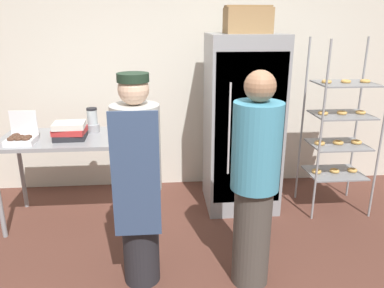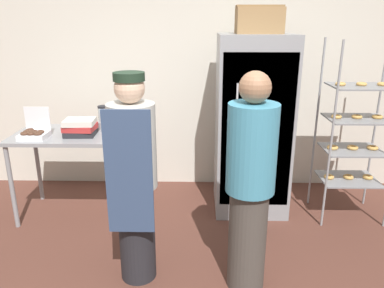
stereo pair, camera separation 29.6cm
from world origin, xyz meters
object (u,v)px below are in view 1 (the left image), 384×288
(donut_box, at_px, (21,138))
(person_baker, at_px, (138,181))
(blender_pitcher, at_px, (93,121))
(refrigerator, at_px, (242,124))
(baking_rack, at_px, (340,130))
(person_customer, at_px, (255,182))
(binder_stack, at_px, (70,131))
(cardboard_storage_box, at_px, (248,20))

(donut_box, relative_size, person_baker, 0.17)
(blender_pitcher, xyz_separation_m, person_baker, (0.50, -1.17, -0.15))
(refrigerator, distance_m, baking_rack, 1.00)
(baking_rack, bearing_deg, donut_box, -176.62)
(refrigerator, relative_size, blender_pitcher, 7.43)
(donut_box, relative_size, person_customer, 0.17)
(binder_stack, xyz_separation_m, person_customer, (1.52, -1.04, -0.12))
(person_baker, bearing_deg, blender_pitcher, 113.18)
(binder_stack, bearing_deg, refrigerator, 8.99)
(cardboard_storage_box, xyz_separation_m, person_customer, (-0.20, -1.33, -1.11))
(person_customer, bearing_deg, blender_pitcher, 136.79)
(donut_box, xyz_separation_m, blender_pitcher, (0.59, 0.31, 0.06))
(baking_rack, relative_size, donut_box, 6.44)
(person_customer, bearing_deg, refrigerator, 81.96)
(baking_rack, relative_size, person_baker, 1.11)
(donut_box, relative_size, cardboard_storage_box, 0.62)
(blender_pitcher, distance_m, cardboard_storage_box, 1.82)
(binder_stack, distance_m, cardboard_storage_box, 2.00)
(baking_rack, bearing_deg, binder_stack, -177.99)
(donut_box, xyz_separation_m, binder_stack, (0.42, 0.09, 0.03))
(baking_rack, bearing_deg, refrigerator, 169.93)
(refrigerator, bearing_deg, person_customer, -98.04)
(donut_box, relative_size, blender_pitcher, 1.13)
(refrigerator, relative_size, baking_rack, 1.02)
(donut_box, distance_m, blender_pitcher, 0.67)
(baking_rack, distance_m, blender_pitcher, 2.51)
(refrigerator, relative_size, person_customer, 1.11)
(refrigerator, height_order, person_customer, refrigerator)
(baking_rack, distance_m, donut_box, 3.10)
(refrigerator, height_order, person_baker, refrigerator)
(baking_rack, xyz_separation_m, donut_box, (-3.10, -0.18, 0.05))
(blender_pitcher, distance_m, binder_stack, 0.28)
(binder_stack, bearing_deg, baking_rack, 2.01)
(person_baker, bearing_deg, donut_box, 141.70)
(refrigerator, bearing_deg, binder_stack, -171.01)
(donut_box, xyz_separation_m, cardboard_storage_box, (2.13, 0.38, 1.02))
(blender_pitcher, height_order, binder_stack, blender_pitcher)
(refrigerator, xyz_separation_m, person_baker, (-1.02, -1.22, -0.07))
(refrigerator, relative_size, binder_stack, 6.11)
(donut_box, bearing_deg, cardboard_storage_box, 10.16)
(binder_stack, relative_size, person_baker, 0.18)
(cardboard_storage_box, bearing_deg, binder_stack, -170.31)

